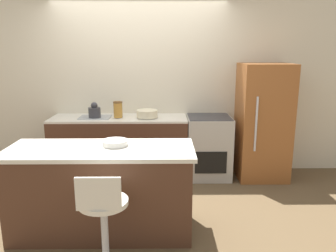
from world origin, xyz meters
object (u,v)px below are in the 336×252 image
object	(u,v)px
stool_chair	(104,222)
kettle	(94,111)
refrigerator	(263,122)
mixing_bowl	(147,114)
oven_range	(208,147)

from	to	relation	value
stool_chair	kettle	world-z (taller)	kettle
refrigerator	kettle	world-z (taller)	refrigerator
kettle	mixing_bowl	distance (m)	0.74
oven_range	refrigerator	world-z (taller)	refrigerator
oven_range	kettle	world-z (taller)	kettle
oven_range	kettle	distance (m)	1.71
stool_chair	oven_range	bearing A→B (deg)	61.93
stool_chair	kettle	size ratio (longest dim) A/B	4.17
kettle	mixing_bowl	size ratio (longest dim) A/B	0.73
kettle	mixing_bowl	xyz separation A→B (m)	(0.74, 0.00, -0.04)
mixing_bowl	stool_chair	bearing A→B (deg)	-97.02
refrigerator	stool_chair	xyz separation A→B (m)	(-1.91, -2.11, -0.37)
refrigerator	stool_chair	distance (m)	2.87
stool_chair	mixing_bowl	world-z (taller)	mixing_bowl
oven_range	refrigerator	xyz separation A→B (m)	(0.77, -0.02, 0.37)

